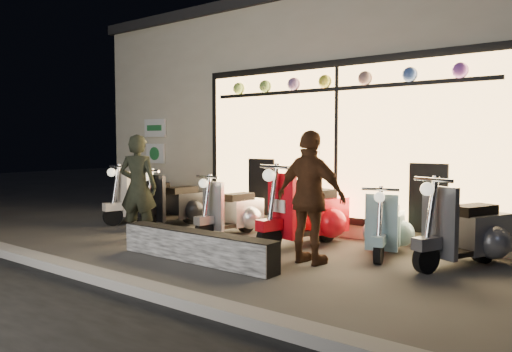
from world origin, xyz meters
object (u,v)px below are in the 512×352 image
(scooter_silver, at_px, (236,211))
(woman, at_px, (311,197))
(graffiti_barrier, at_px, (197,246))
(scooter_red, at_px, (312,213))
(man, at_px, (138,187))

(scooter_silver, height_order, woman, woman)
(graffiti_barrier, distance_m, woman, 1.61)
(graffiti_barrier, bearing_deg, scooter_red, 71.33)
(woman, bearing_deg, man, 8.95)
(man, relative_size, woman, 0.98)
(graffiti_barrier, relative_size, man, 1.47)
(scooter_red, distance_m, man, 2.78)
(man, distance_m, woman, 3.02)
(graffiti_barrier, xyz_separation_m, man, (-1.78, 0.51, 0.64))
(graffiti_barrier, xyz_separation_m, scooter_red, (0.63, 1.85, 0.27))
(graffiti_barrier, distance_m, man, 1.95)
(scooter_silver, distance_m, woman, 2.30)
(scooter_silver, relative_size, scooter_red, 0.83)
(graffiti_barrier, height_order, scooter_red, scooter_red)
(woman, bearing_deg, graffiti_barrier, 36.34)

